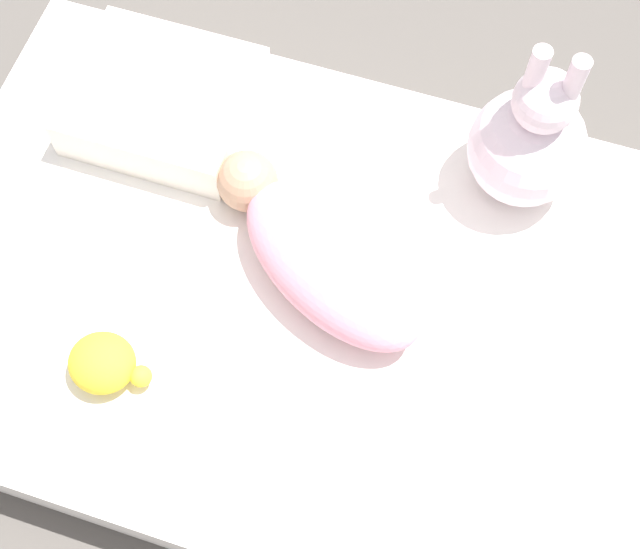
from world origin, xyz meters
TOP-DOWN VIEW (x-y plane):
  - ground_plane at (0.00, 0.00)m, footprint 12.00×12.00m
  - bed_mattress at (0.00, 0.00)m, footprint 1.44×0.96m
  - swaddled_baby at (0.01, 0.05)m, footprint 0.48×0.37m
  - pillow at (-0.38, 0.27)m, footprint 0.33×0.30m
  - bunny_plush at (0.30, 0.35)m, footprint 0.21×0.21m
  - turtle_plush at (-0.28, -0.24)m, footprint 0.15×0.11m

SIDE VIEW (x-z plane):
  - ground_plane at x=0.00m, z-range 0.00..0.00m
  - bed_mattress at x=0.00m, z-range 0.00..0.15m
  - turtle_plush at x=-0.28m, z-range 0.15..0.23m
  - pillow at x=-0.38m, z-range 0.15..0.25m
  - swaddled_baby at x=0.01m, z-range 0.15..0.28m
  - bunny_plush at x=0.30m, z-range 0.09..0.46m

